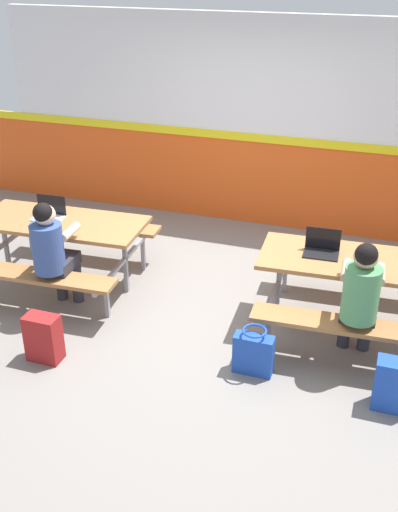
# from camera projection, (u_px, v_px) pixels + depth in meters

# --- Properties ---
(ground_plane) EXTENTS (10.00, 10.00, 0.02)m
(ground_plane) POSITION_uv_depth(u_px,v_px,m) (198.00, 307.00, 6.21)
(ground_plane) COLOR gray
(accent_backdrop) EXTENTS (8.00, 0.14, 2.60)m
(accent_backdrop) POSITION_uv_depth(u_px,v_px,m) (256.00, 129.00, 7.56)
(accent_backdrop) COLOR #E55119
(accent_backdrop) RESTS_ON ground
(picnic_table_left) EXTENTS (1.79, 1.63, 0.74)m
(picnic_table_left) POSITION_uv_depth(u_px,v_px,m) (62.00, 235.00, 6.37)
(picnic_table_left) COLOR #9E6B3D
(picnic_table_left) RESTS_ON ground
(picnic_table_right) EXTENTS (1.79, 1.63, 0.74)m
(picnic_table_right) POSITION_uv_depth(u_px,v_px,m) (355.00, 275.00, 5.59)
(picnic_table_right) COLOR #9E6B3D
(picnic_table_right) RESTS_ON ground
(student_nearer) EXTENTS (0.37, 0.53, 1.21)m
(student_nearer) POSITION_uv_depth(u_px,v_px,m) (52.00, 249.00, 5.79)
(student_nearer) COLOR #2D2D38
(student_nearer) RESTS_ON ground
(student_further) EXTENTS (0.37, 0.53, 1.21)m
(student_further) POSITION_uv_depth(u_px,v_px,m) (361.00, 294.00, 5.04)
(student_further) COLOR #2D2D38
(student_further) RESTS_ON ground
(laptop_silver) EXTENTS (0.33, 0.24, 0.22)m
(laptop_silver) POSITION_uv_depth(u_px,v_px,m) (49.00, 213.00, 6.34)
(laptop_silver) COLOR silver
(laptop_silver) RESTS_ON picnic_table_left
(laptop_dark) EXTENTS (0.33, 0.24, 0.22)m
(laptop_dark) POSITION_uv_depth(u_px,v_px,m) (322.00, 249.00, 5.61)
(laptop_dark) COLOR black
(laptop_dark) RESTS_ON picnic_table_right
(backpack_dark) EXTENTS (0.30, 0.22, 0.44)m
(backpack_dark) POSITION_uv_depth(u_px,v_px,m) (44.00, 338.00, 5.33)
(backpack_dark) COLOR maroon
(backpack_dark) RESTS_ON ground
(tote_bag_bright) EXTENTS (0.34, 0.21, 0.43)m
(tote_bag_bright) POSITION_uv_depth(u_px,v_px,m) (253.00, 353.00, 5.17)
(tote_bag_bright) COLOR #1E47B2
(tote_bag_bright) RESTS_ON ground
(satchel_spare) EXTENTS (0.30, 0.22, 0.44)m
(satchel_spare) POSITION_uv_depth(u_px,v_px,m) (394.00, 385.00, 4.76)
(satchel_spare) COLOR #1E47B2
(satchel_spare) RESTS_ON ground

